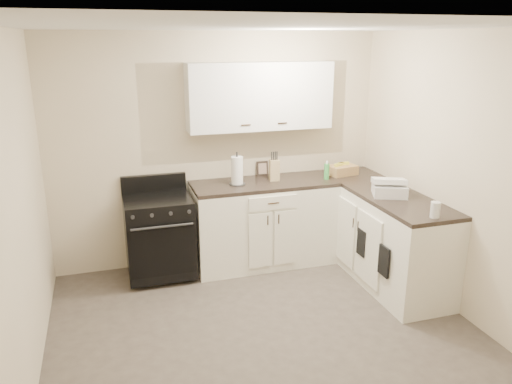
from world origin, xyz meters
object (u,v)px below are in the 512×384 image
object	(u,v)px
stove	(160,236)
wicker_basket	(342,170)
knife_block	(274,170)
paper_towel	(237,171)
countertop_grill	(389,190)

from	to	relation	value
stove	wicker_basket	xyz separation A→B (m)	(2.09, 0.06, 0.53)
stove	knife_block	bearing A→B (deg)	2.49
knife_block	paper_towel	bearing A→B (deg)	-168.45
knife_block	wicker_basket	world-z (taller)	knife_block
stove	countertop_grill	bearing A→B (deg)	-20.08
stove	wicker_basket	bearing A→B (deg)	1.54
stove	knife_block	xyz separation A→B (m)	(1.27, 0.06, 0.59)
paper_towel	countertop_grill	bearing A→B (deg)	-31.47
wicker_basket	paper_towel	bearing A→B (deg)	-178.28
paper_towel	wicker_basket	xyz separation A→B (m)	(1.24, 0.04, -0.10)
stove	paper_towel	bearing A→B (deg)	1.29
wicker_basket	countertop_grill	world-z (taller)	countertop_grill
wicker_basket	knife_block	bearing A→B (deg)	-179.93
stove	countertop_grill	distance (m)	2.38
paper_towel	wicker_basket	size ratio (longest dim) A/B	0.95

